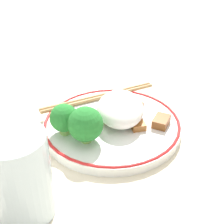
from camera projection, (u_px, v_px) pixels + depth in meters
ground_plane at (112, 129)px, 0.53m from camera, size 3.00×3.00×0.00m
plate at (112, 125)px, 0.52m from camera, size 0.23×0.23×0.02m
rice_mound at (120, 108)px, 0.51m from camera, size 0.10×0.08×0.04m
broccoli_back_left at (64, 118)px, 0.48m from camera, size 0.04×0.04×0.05m
broccoli_back_center at (86, 124)px, 0.46m from camera, size 0.05×0.05×0.06m
meat_near_front at (138, 125)px, 0.50m from camera, size 0.03×0.03×0.01m
meat_near_left at (161, 121)px, 0.51m from camera, size 0.04×0.03×0.01m
meat_near_right at (130, 106)px, 0.55m from camera, size 0.05×0.05×0.01m
meat_near_back at (102, 117)px, 0.52m from camera, size 0.03×0.03×0.01m
chopsticks at (99, 97)px, 0.58m from camera, size 0.11×0.21×0.01m
drinking_glass at (20, 177)px, 0.35m from camera, size 0.07×0.07×0.11m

